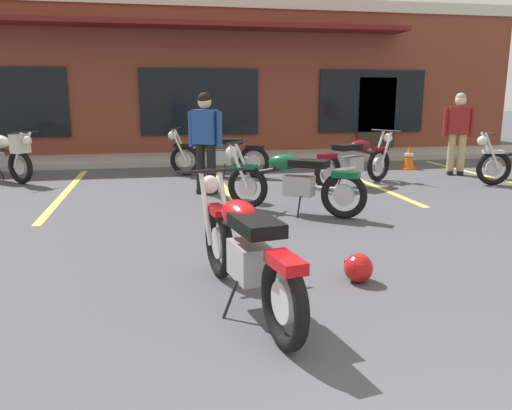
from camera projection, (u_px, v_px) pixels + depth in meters
The scene contains 12 objects.
ground_plane at pixel (277, 256), 5.24m from camera, with size 80.00×80.00×0.00m, color #47474C.
sidewalk_kerb at pixel (204, 158), 12.70m from camera, with size 22.00×1.80×0.14m, color #A8A59E.
brick_storefront_building at pixel (191, 81), 15.83m from camera, with size 18.02×6.63×4.11m.
painted_stall_lines at pixel (223, 186), 9.27m from camera, with size 11.02×4.80×0.01m.
motorcycle_foreground_classic at pixel (245, 249), 3.95m from camera, with size 0.78×2.10×0.98m.
motorcycle_red_sportbike at pixel (292, 181), 7.06m from camera, with size 1.80×1.47×0.98m.
motorcycle_silver_naked at pixel (356, 160), 9.24m from camera, with size 1.91×1.27×0.98m.
motorcycle_blue_standard at pixel (218, 154), 10.24m from camera, with size 2.01×1.07×0.98m.
person_in_black_shirt at pixel (458, 129), 10.38m from camera, with size 0.59×0.39×1.68m.
person_in_shorts_foreground at pixel (205, 137), 8.33m from camera, with size 0.57×0.41×1.68m.
helmet_on_pavement at pixel (358, 268), 4.51m from camera, with size 0.26×0.26×0.26m.
traffic_cone at pixel (409, 157), 11.34m from camera, with size 0.34×0.34×0.53m.
Camera 1 is at (-1.19, -1.14, 1.65)m, focal length 35.50 mm.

